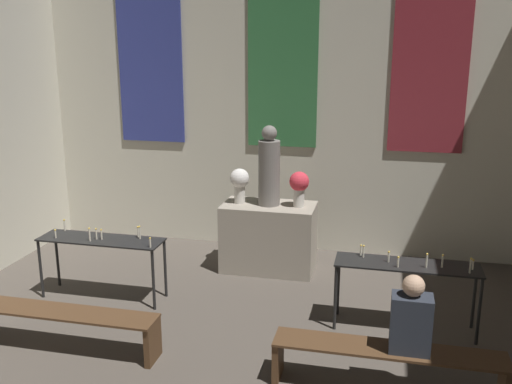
{
  "coord_description": "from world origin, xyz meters",
  "views": [
    {
      "loc": [
        1.54,
        1.24,
        3.15
      ],
      "look_at": [
        0.0,
        7.91,
        1.34
      ],
      "focal_mm": 40.0,
      "sensor_mm": 36.0,
      "label": 1
    }
  ],
  "objects_px": {
    "statue": "(269,169)",
    "pew_back_left": "(61,321)",
    "flower_vase_right": "(299,185)",
    "candle_rack_right": "(407,272)",
    "altar": "(269,237)",
    "candle_rack_left": "(101,246)",
    "pew_back_right": "(387,359)",
    "person_seated": "(411,318)",
    "flower_vase_left": "(240,182)"
  },
  "relations": [
    {
      "from": "statue",
      "to": "pew_back_right",
      "type": "xyz_separation_m",
      "value": [
        1.67,
        -2.65,
        -1.13
      ]
    },
    {
      "from": "pew_back_left",
      "to": "statue",
      "type": "bearing_deg",
      "value": 57.87
    },
    {
      "from": "altar",
      "to": "pew_back_right",
      "type": "height_order",
      "value": "altar"
    },
    {
      "from": "flower_vase_right",
      "to": "candle_rack_right",
      "type": "height_order",
      "value": "flower_vase_right"
    },
    {
      "from": "statue",
      "to": "candle_rack_right",
      "type": "bearing_deg",
      "value": -36.78
    },
    {
      "from": "altar",
      "to": "candle_rack_left",
      "type": "xyz_separation_m",
      "value": [
        -1.84,
        -1.38,
        0.21
      ]
    },
    {
      "from": "altar",
      "to": "person_seated",
      "type": "relative_size",
      "value": 1.76
    },
    {
      "from": "pew_back_right",
      "to": "statue",
      "type": "bearing_deg",
      "value": 122.13
    },
    {
      "from": "person_seated",
      "to": "flower_vase_left",
      "type": "bearing_deg",
      "value": 130.52
    },
    {
      "from": "statue",
      "to": "pew_back_right",
      "type": "height_order",
      "value": "statue"
    },
    {
      "from": "statue",
      "to": "candle_rack_left",
      "type": "bearing_deg",
      "value": -143.18
    },
    {
      "from": "flower_vase_right",
      "to": "pew_back_right",
      "type": "bearing_deg",
      "value": -64.83
    },
    {
      "from": "flower_vase_right",
      "to": "candle_rack_right",
      "type": "distance_m",
      "value": 2.07
    },
    {
      "from": "candle_rack_left",
      "to": "pew_back_right",
      "type": "bearing_deg",
      "value": -19.92
    },
    {
      "from": "candle_rack_left",
      "to": "pew_back_left",
      "type": "xyz_separation_m",
      "value": [
        0.18,
        -1.27,
        -0.36
      ]
    },
    {
      "from": "altar",
      "to": "pew_back_right",
      "type": "relative_size",
      "value": 0.61
    },
    {
      "from": "flower_vase_right",
      "to": "pew_back_left",
      "type": "xyz_separation_m",
      "value": [
        -2.08,
        -2.65,
        -0.93
      ]
    },
    {
      "from": "flower_vase_right",
      "to": "pew_back_left",
      "type": "relative_size",
      "value": 0.23
    },
    {
      "from": "candle_rack_left",
      "to": "pew_back_right",
      "type": "xyz_separation_m",
      "value": [
        3.51,
        -1.27,
        -0.36
      ]
    },
    {
      "from": "candle_rack_left",
      "to": "flower_vase_right",
      "type": "bearing_deg",
      "value": 31.38
    },
    {
      "from": "candle_rack_right",
      "to": "candle_rack_left",
      "type": "bearing_deg",
      "value": 179.99
    },
    {
      "from": "flower_vase_right",
      "to": "pew_back_right",
      "type": "xyz_separation_m",
      "value": [
        1.25,
        -2.65,
        -0.93
      ]
    },
    {
      "from": "altar",
      "to": "flower_vase_right",
      "type": "xyz_separation_m",
      "value": [
        0.42,
        0.0,
        0.78
      ]
    },
    {
      "from": "flower_vase_left",
      "to": "flower_vase_right",
      "type": "distance_m",
      "value": 0.84
    },
    {
      "from": "candle_rack_left",
      "to": "candle_rack_right",
      "type": "distance_m",
      "value": 3.69
    },
    {
      "from": "statue",
      "to": "flower_vase_right",
      "type": "bearing_deg",
      "value": 0.0
    },
    {
      "from": "statue",
      "to": "pew_back_left",
      "type": "xyz_separation_m",
      "value": [
        -1.67,
        -2.65,
        -1.13
      ]
    },
    {
      "from": "person_seated",
      "to": "candle_rack_left",
      "type": "bearing_deg",
      "value": 160.99
    },
    {
      "from": "candle_rack_left",
      "to": "candle_rack_right",
      "type": "relative_size",
      "value": 1.0
    },
    {
      "from": "flower_vase_right",
      "to": "pew_back_left",
      "type": "distance_m",
      "value": 3.5
    },
    {
      "from": "flower_vase_right",
      "to": "person_seated",
      "type": "distance_m",
      "value": 3.05
    },
    {
      "from": "flower_vase_right",
      "to": "pew_back_right",
      "type": "relative_size",
      "value": 0.23
    },
    {
      "from": "flower_vase_left",
      "to": "candle_rack_left",
      "type": "bearing_deg",
      "value": -135.9
    },
    {
      "from": "pew_back_right",
      "to": "person_seated",
      "type": "relative_size",
      "value": 2.87
    },
    {
      "from": "pew_back_left",
      "to": "altar",
      "type": "bearing_deg",
      "value": 57.87
    },
    {
      "from": "candle_rack_left",
      "to": "pew_back_right",
      "type": "distance_m",
      "value": 3.75
    },
    {
      "from": "person_seated",
      "to": "pew_back_left",
      "type": "bearing_deg",
      "value": -180.0
    },
    {
      "from": "pew_back_left",
      "to": "flower_vase_left",
      "type": "bearing_deg",
      "value": 64.83
    },
    {
      "from": "person_seated",
      "to": "statue",
      "type": "bearing_deg",
      "value": 124.87
    },
    {
      "from": "statue",
      "to": "candle_rack_left",
      "type": "distance_m",
      "value": 2.43
    },
    {
      "from": "pew_back_right",
      "to": "person_seated",
      "type": "height_order",
      "value": "person_seated"
    },
    {
      "from": "pew_back_right",
      "to": "flower_vase_right",
      "type": "bearing_deg",
      "value": 115.17
    },
    {
      "from": "altar",
      "to": "candle_rack_right",
      "type": "xyz_separation_m",
      "value": [
        1.85,
        -1.38,
        0.21
      ]
    },
    {
      "from": "flower_vase_right",
      "to": "candle_rack_left",
      "type": "relative_size",
      "value": 0.31
    },
    {
      "from": "statue",
      "to": "candle_rack_right",
      "type": "relative_size",
      "value": 0.7
    },
    {
      "from": "altar",
      "to": "flower_vase_left",
      "type": "bearing_deg",
      "value": 180.0
    },
    {
      "from": "candle_rack_right",
      "to": "flower_vase_right",
      "type": "bearing_deg",
      "value": 135.97
    },
    {
      "from": "altar",
      "to": "statue",
      "type": "xyz_separation_m",
      "value": [
        0.0,
        0.0,
        0.98
      ]
    },
    {
      "from": "statue",
      "to": "flower_vase_left",
      "type": "xyz_separation_m",
      "value": [
        -0.42,
        0.0,
        -0.2
      ]
    },
    {
      "from": "pew_back_left",
      "to": "pew_back_right",
      "type": "height_order",
      "value": "same"
    }
  ]
}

